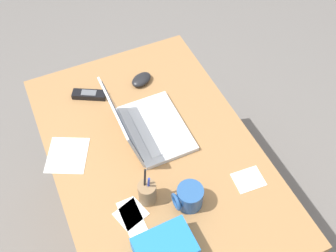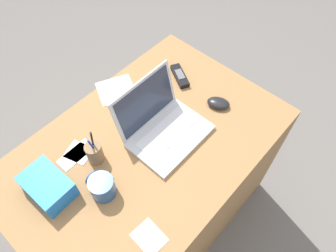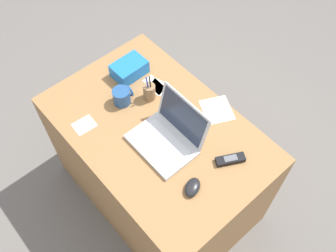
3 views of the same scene
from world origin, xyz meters
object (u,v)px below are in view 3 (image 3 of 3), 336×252
at_px(coffee_mug_white, 122,96).
at_px(cordless_phone, 230,159).
at_px(computer_mouse, 192,187).
at_px(laptop, 168,136).
at_px(snack_bag, 129,69).
at_px(pen_holder, 149,92).

relative_size(coffee_mug_white, cordless_phone, 0.71).
bearing_deg(computer_mouse, laptop, 136.70).
relative_size(cordless_phone, snack_bag, 0.79).
height_order(laptop, cordless_phone, laptop).
bearing_deg(cordless_phone, snack_bag, -178.63).
bearing_deg(coffee_mug_white, cordless_phone, 14.93).
bearing_deg(pen_holder, cordless_phone, 4.36).
distance_m(computer_mouse, pen_holder, 0.56).
bearing_deg(cordless_phone, coffee_mug_white, -165.07).
height_order(computer_mouse, pen_holder, pen_holder).
bearing_deg(laptop, coffee_mug_white, -176.86).
relative_size(coffee_mug_white, pen_holder, 0.58).
xyz_separation_m(laptop, coffee_mug_white, (-0.33, -0.02, -0.00)).
bearing_deg(coffee_mug_white, snack_bag, 131.04).
relative_size(laptop, computer_mouse, 3.22).
xyz_separation_m(pen_holder, snack_bag, (-0.20, 0.02, -0.01)).
xyz_separation_m(laptop, computer_mouse, (0.26, -0.09, -0.03)).
distance_m(coffee_mug_white, snack_bag, 0.19).
xyz_separation_m(computer_mouse, coffee_mug_white, (-0.59, 0.07, 0.03)).
height_order(computer_mouse, coffee_mug_white, coffee_mug_white).
distance_m(cordless_phone, pen_holder, 0.54).
height_order(laptop, coffee_mug_white, laptop).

